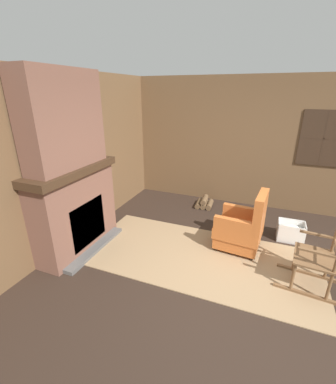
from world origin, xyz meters
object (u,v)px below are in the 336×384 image
object	(u,v)px
oil_lamp_vase	(51,164)
rocking_chair	(317,260)
storage_case	(90,154)
firewood_stack	(204,203)
decorative_plate_on_mantel	(62,159)
laundry_basket	(291,231)
armchair	(242,229)

from	to	relation	value
oil_lamp_vase	rocking_chair	bearing A→B (deg)	10.47
storage_case	firewood_stack	bearing A→B (deg)	48.28
rocking_chair	decorative_plate_on_mantel	distance (m)	3.64
oil_lamp_vase	storage_case	distance (m)	0.83
rocking_chair	storage_case	size ratio (longest dim) A/B	5.49
laundry_basket	firewood_stack	bearing A→B (deg)	155.01
firewood_stack	laundry_basket	xyz separation A→B (m)	(1.69, -0.79, 0.08)
rocking_chair	armchair	bearing A→B (deg)	-22.86
armchair	laundry_basket	world-z (taller)	armchair
laundry_basket	oil_lamp_vase	world-z (taller)	oil_lamp_vase
laundry_basket	storage_case	world-z (taller)	storage_case
laundry_basket	storage_case	bearing A→B (deg)	-163.82
firewood_stack	decorative_plate_on_mantel	world-z (taller)	decorative_plate_on_mantel
armchair	storage_case	xyz separation A→B (m)	(-2.46, -0.35, 1.06)
laundry_basket	storage_case	xyz separation A→B (m)	(-3.22, -0.93, 1.25)
armchair	decorative_plate_on_mantel	distance (m)	2.88
rocking_chair	firewood_stack	distance (m)	2.72
firewood_stack	storage_case	distance (m)	2.66
decorative_plate_on_mantel	rocking_chair	bearing A→B (deg)	6.70
firewood_stack	laundry_basket	bearing A→B (deg)	-24.99
armchair	rocking_chair	xyz separation A→B (m)	(0.97, -0.54, 0.05)
armchair	firewood_stack	xyz separation A→B (m)	(-0.93, 1.37, -0.27)
armchair	firewood_stack	bearing A→B (deg)	-50.44
rocking_chair	oil_lamp_vase	bearing A→B (deg)	16.63
storage_case	decorative_plate_on_mantel	bearing A→B (deg)	-91.93
firewood_stack	oil_lamp_vase	distance (m)	3.27
rocking_chair	decorative_plate_on_mantel	xyz separation A→B (m)	(-3.46, -0.41, 1.06)
oil_lamp_vase	decorative_plate_on_mantel	xyz separation A→B (m)	(-0.02, 0.23, 0.01)
laundry_basket	decorative_plate_on_mantel	size ratio (longest dim) A/B	1.79
armchair	rocking_chair	world-z (taller)	rocking_chair
laundry_basket	storage_case	size ratio (longest dim) A/B	2.08
decorative_plate_on_mantel	armchair	bearing A→B (deg)	20.83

